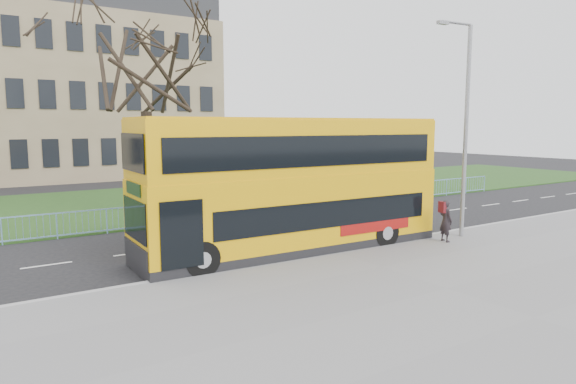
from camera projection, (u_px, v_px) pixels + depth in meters
name	position (u px, v px, depth m)	size (l,w,h in m)	color
ground	(308.00, 246.00, 20.03)	(120.00, 120.00, 0.00)	black
pavement	(447.00, 290.00, 14.42)	(80.00, 10.50, 0.12)	slate
kerb	(333.00, 252.00, 18.74)	(80.00, 0.20, 0.14)	#949396
grass_verge	(175.00, 200.00, 31.90)	(80.00, 15.40, 0.08)	#1F3D16
guard_railing	(231.00, 209.00, 25.44)	(40.00, 0.12, 1.10)	#7BAEDB
bare_tree	(146.00, 91.00, 25.88)	(8.79, 8.79, 12.56)	black
civic_building	(34.00, 98.00, 45.46)	(30.00, 15.00, 14.00)	#7C6B4F
yellow_bus	(294.00, 182.00, 18.72)	(11.67, 3.09, 4.86)	#DEA109
pedestrian	(446.00, 221.00, 20.12)	(0.60, 0.39, 1.65)	black
street_lamp	(464.00, 122.00, 20.54)	(1.80, 0.32, 8.51)	gray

